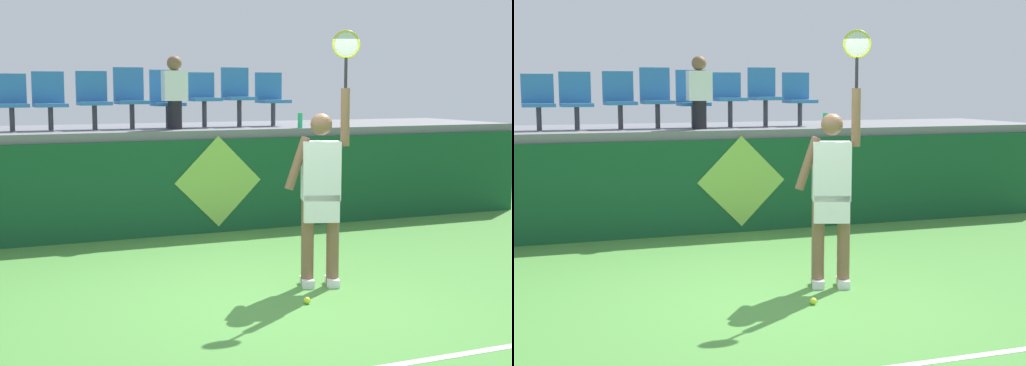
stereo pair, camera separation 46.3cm
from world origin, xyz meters
TOP-DOWN VIEW (x-y plane):
  - ground_plane at (0.00, 0.00)m, footprint 40.00×40.00m
  - court_back_wall at (0.00, 3.62)m, footprint 11.78×0.20m
  - spectator_platform at (0.00, 4.77)m, footprint 11.78×2.41m
  - tennis_player at (0.72, 0.42)m, footprint 0.73×0.37m
  - tennis_ball at (0.30, -0.13)m, footprint 0.07×0.07m
  - water_bottle at (2.06, 3.69)m, footprint 0.07×0.07m
  - stadium_chair_0 at (-1.91, 4.49)m, footprint 0.44×0.42m
  - stadium_chair_1 at (-1.40, 4.49)m, footprint 0.44×0.42m
  - stadium_chair_2 at (-0.80, 4.49)m, footprint 0.44×0.42m
  - stadium_chair_3 at (-0.26, 4.49)m, footprint 0.44×0.42m
  - stadium_chair_4 at (0.27, 4.49)m, footprint 0.44×0.42m
  - stadium_chair_5 at (0.83, 4.48)m, footprint 0.44×0.42m
  - stadium_chair_6 at (1.39, 4.49)m, footprint 0.44×0.42m
  - stadium_chair_7 at (1.95, 4.49)m, footprint 0.44×0.42m
  - spectator_0 at (0.27, 4.06)m, footprint 0.34×0.21m
  - wall_signage_mount at (0.72, 3.51)m, footprint 1.27×0.01m

SIDE VIEW (x-z plane):
  - ground_plane at x=0.00m, z-range 0.00..0.00m
  - wall_signage_mount at x=0.72m, z-range -0.68..0.68m
  - tennis_ball at x=0.30m, z-range 0.00..0.07m
  - court_back_wall at x=0.00m, z-range 0.00..1.31m
  - tennis_player at x=0.72m, z-range -0.30..2.29m
  - spectator_platform at x=0.00m, z-range 1.31..1.43m
  - water_bottle at x=2.06m, z-range 1.43..1.65m
  - stadium_chair_0 at x=-1.91m, z-range 1.46..2.24m
  - stadium_chair_1 at x=-1.40m, z-range 1.46..2.27m
  - stadium_chair_4 at x=0.27m, z-range 1.45..2.30m
  - stadium_chair_2 at x=-0.80m, z-range 1.46..2.29m
  - stadium_chair_7 at x=1.95m, z-range 1.47..2.29m
  - stadium_chair_5 at x=0.83m, z-range 1.49..2.30m
  - stadium_chair_3 at x=-0.26m, z-range 1.46..2.34m
  - stadium_chair_6 at x=1.39m, z-range 1.48..2.38m
  - spectator_0 at x=0.27m, z-range 1.46..2.49m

